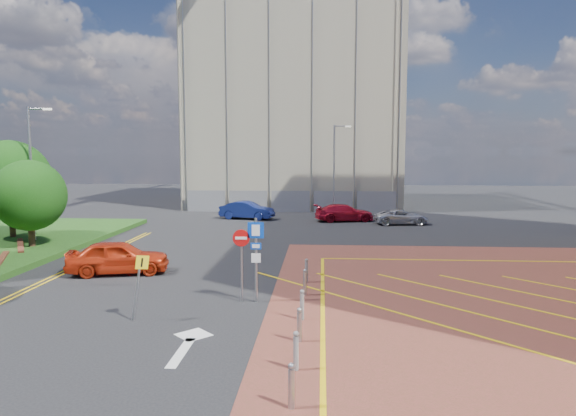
# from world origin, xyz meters

# --- Properties ---
(ground) EXTENTS (140.00, 140.00, 0.00)m
(ground) POSITION_xyz_m (0.00, 0.00, 0.00)
(ground) COLOR black
(ground) RESTS_ON ground
(tree_c) EXTENTS (4.00, 4.00, 4.90)m
(tree_c) POSITION_xyz_m (-13.50, 10.00, 3.19)
(tree_c) COLOR #3D2B1C
(tree_c) RESTS_ON grass_bed
(tree_d) EXTENTS (5.00, 5.00, 6.08)m
(tree_d) POSITION_xyz_m (-16.50, 13.00, 3.87)
(tree_d) COLOR #3D2B1C
(tree_d) RESTS_ON grass_bed
(lamp_left_far) EXTENTS (1.53, 0.16, 8.00)m
(lamp_left_far) POSITION_xyz_m (-14.42, 12.00, 4.66)
(lamp_left_far) COLOR #9EA0A8
(lamp_left_far) RESTS_ON grass_bed
(lamp_back) EXTENTS (1.53, 0.16, 8.00)m
(lamp_back) POSITION_xyz_m (4.08, 28.00, 4.36)
(lamp_back) COLOR #9EA0A8
(lamp_back) RESTS_ON ground
(sign_cluster) EXTENTS (1.17, 0.12, 3.20)m
(sign_cluster) POSITION_xyz_m (0.30, 0.98, 1.95)
(sign_cluster) COLOR #9EA0A8
(sign_cluster) RESTS_ON ground
(warning_sign) EXTENTS (0.63, 0.39, 2.25)m
(warning_sign) POSITION_xyz_m (-3.13, -1.39, 1.43)
(warning_sign) COLOR #9EA0A8
(warning_sign) RESTS_ON ground
(bollard_row) EXTENTS (0.14, 11.14, 0.90)m
(bollard_row) POSITION_xyz_m (2.30, -1.67, 0.47)
(bollard_row) COLOR #9EA0A8
(bollard_row) RESTS_ON forecourt
(construction_building) EXTENTS (21.20, 19.20, 22.00)m
(construction_building) POSITION_xyz_m (0.00, 40.00, 11.00)
(construction_building) COLOR #B1A891
(construction_building) RESTS_ON ground
(construction_fence) EXTENTS (21.60, 0.06, 2.00)m
(construction_fence) POSITION_xyz_m (1.00, 30.00, 1.00)
(construction_fence) COLOR gray
(construction_fence) RESTS_ON ground
(car_red_left) EXTENTS (4.88, 2.87, 1.56)m
(car_red_left) POSITION_xyz_m (-6.48, 5.11, 0.78)
(car_red_left) COLOR red
(car_red_left) RESTS_ON ground
(car_blue_back) EXTENTS (4.76, 2.49, 1.49)m
(car_blue_back) POSITION_xyz_m (-3.34, 24.77, 0.75)
(car_blue_back) COLOR navy
(car_blue_back) RESTS_ON ground
(car_red_back) EXTENTS (5.08, 2.88, 1.39)m
(car_red_back) POSITION_xyz_m (4.79, 23.95, 0.69)
(car_red_back) COLOR #B20F24
(car_red_back) RESTS_ON ground
(car_silver_back) EXTENTS (4.35, 2.39, 1.15)m
(car_silver_back) POSITION_xyz_m (9.14, 22.42, 0.58)
(car_silver_back) COLOR #B6B6BE
(car_silver_back) RESTS_ON ground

